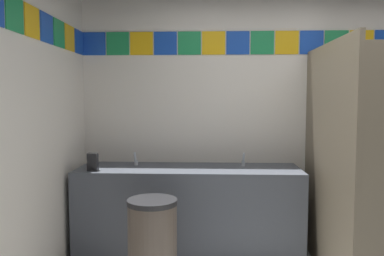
{
  "coord_description": "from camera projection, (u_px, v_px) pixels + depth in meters",
  "views": [
    {
      "loc": [
        -0.77,
        -2.28,
        1.49
      ],
      "look_at": [
        -0.92,
        1.04,
        1.24
      ],
      "focal_mm": 36.05,
      "sensor_mm": 36.0,
      "label": 1
    }
  ],
  "objects": [
    {
      "name": "wall_back",
      "position": [
        285.0,
        122.0,
        3.93
      ],
      "size": [
        4.12,
        0.09,
        2.5
      ],
      "color": "silver",
      "rests_on": "ground_plane"
    },
    {
      "name": "vanity_counter",
      "position": [
        189.0,
        210.0,
        3.69
      ],
      "size": [
        2.1,
        0.62,
        0.84
      ],
      "color": "#4C515B",
      "rests_on": "ground_plane"
    },
    {
      "name": "faucet_left",
      "position": [
        136.0,
        160.0,
        3.77
      ],
      "size": [
        0.04,
        0.1,
        0.14
      ],
      "color": "silver",
      "rests_on": "vanity_counter"
    },
    {
      "name": "faucet_right",
      "position": [
        243.0,
        161.0,
        3.72
      ],
      "size": [
        0.04,
        0.1,
        0.14
      ],
      "color": "silver",
      "rests_on": "vanity_counter"
    },
    {
      "name": "soap_dispenser",
      "position": [
        93.0,
        162.0,
        3.5
      ],
      "size": [
        0.09,
        0.09,
        0.16
      ],
      "color": "black",
      "rests_on": "vanity_counter"
    },
    {
      "name": "stall_divider",
      "position": [
        360.0,
        165.0,
        2.97
      ],
      "size": [
        0.92,
        1.34,
        1.95
      ],
      "color": "#726651",
      "rests_on": "ground_plane"
    },
    {
      "name": "toilet",
      "position": [
        374.0,
        229.0,
        3.52
      ],
      "size": [
        0.39,
        0.49,
        0.74
      ],
      "color": "white",
      "rests_on": "ground_plane"
    },
    {
      "name": "trash_bin",
      "position": [
        153.0,
        244.0,
        3.02
      ],
      "size": [
        0.39,
        0.39,
        0.71
      ],
      "color": "brown",
      "rests_on": "ground_plane"
    }
  ]
}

